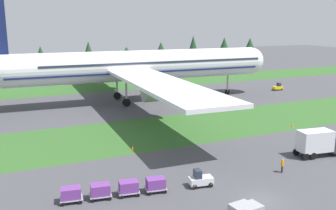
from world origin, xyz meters
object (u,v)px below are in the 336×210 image
at_px(pushback_tractor, 278,87).
at_px(catering_truck, 321,142).
at_px(airliner, 131,66).
at_px(taxiway_marker_1, 292,125).
at_px(cargo_dolly_lead, 156,184).
at_px(cargo_dolly_second, 129,187).
at_px(taxiway_marker_0, 133,148).
at_px(cargo_dolly_fourth, 71,194).
at_px(cargo_dolly_third, 100,190).
at_px(ground_crew_marshaller, 282,165).
at_px(baggage_tug, 200,179).

bearing_deg(pushback_tractor, catering_truck, 148.35).
xyz_separation_m(airliner, taxiway_marker_1, (18.50, -31.03, -7.94)).
bearing_deg(cargo_dolly_lead, pushback_tractor, 137.85).
xyz_separation_m(cargo_dolly_lead, taxiway_marker_1, (31.22, 13.67, -0.66)).
distance_m(cargo_dolly_second, taxiway_marker_0, 14.16).
bearing_deg(cargo_dolly_fourth, cargo_dolly_third, 90.00).
relative_size(cargo_dolly_third, taxiway_marker_1, 4.68).
distance_m(cargo_dolly_lead, taxiway_marker_1, 34.09).
height_order(taxiway_marker_0, taxiway_marker_1, taxiway_marker_0).
relative_size(cargo_dolly_third, cargo_dolly_fourth, 1.00).
bearing_deg(ground_crew_marshaller, pushback_tractor, -170.51).
bearing_deg(pushback_tractor, cargo_dolly_second, 129.86).
relative_size(cargo_dolly_lead, taxiway_marker_1, 4.68).
bearing_deg(catering_truck, pushback_tractor, 154.09).
bearing_deg(taxiway_marker_0, cargo_dolly_lead, -99.12).
relative_size(airliner, cargo_dolly_second, 35.19).
height_order(airliner, cargo_dolly_lead, airliner).
distance_m(cargo_dolly_second, taxiway_marker_1, 36.57).
xyz_separation_m(cargo_dolly_lead, ground_crew_marshaller, (15.83, -1.42, 0.03)).
bearing_deg(ground_crew_marshaller, cargo_dolly_fourth, -46.99).
height_order(catering_truck, taxiway_marker_1, catering_truck).
bearing_deg(airliner, cargo_dolly_third, -20.24).
bearing_deg(baggage_tug, ground_crew_marshaller, 95.45).
relative_size(catering_truck, ground_crew_marshaller, 4.15).
bearing_deg(cargo_dolly_third, airliner, 165.99).
xyz_separation_m(cargo_dolly_fourth, pushback_tractor, (61.52, 41.53, -0.10)).
xyz_separation_m(cargo_dolly_third, ground_crew_marshaller, (21.56, -2.31, 0.03)).
distance_m(baggage_tug, cargo_dolly_lead, 5.03).
height_order(cargo_dolly_lead, taxiway_marker_0, cargo_dolly_lead).
relative_size(cargo_dolly_second, cargo_dolly_third, 1.00).
xyz_separation_m(airliner, ground_crew_marshaller, (3.10, -46.11, -7.25)).
xyz_separation_m(baggage_tug, ground_crew_marshaller, (10.86, -0.64, 0.13)).
bearing_deg(cargo_dolly_third, cargo_dolly_second, 90.00).
relative_size(catering_truck, taxiway_marker_0, 12.59).
height_order(cargo_dolly_third, pushback_tractor, pushback_tractor).
height_order(cargo_dolly_fourth, taxiway_marker_0, cargo_dolly_fourth).
xyz_separation_m(cargo_dolly_third, cargo_dolly_fourth, (-2.87, 0.45, 0.00)).
relative_size(pushback_tractor, ground_crew_marshaller, 1.53).
height_order(ground_crew_marshaller, taxiway_marker_0, ground_crew_marshaller).
bearing_deg(cargo_dolly_second, ground_crew_marshaller, 93.16).
xyz_separation_m(baggage_tug, cargo_dolly_third, (-10.70, 1.66, 0.10)).
bearing_deg(cargo_dolly_lead, ground_crew_marshaller, 93.73).
xyz_separation_m(cargo_dolly_second, pushback_tractor, (55.78, 42.42, -0.10)).
bearing_deg(cargo_dolly_second, baggage_tug, 90.00).
xyz_separation_m(baggage_tug, cargo_dolly_lead, (-4.97, 0.77, 0.10)).
xyz_separation_m(cargo_dolly_second, cargo_dolly_third, (-2.87, 0.45, 0.00)).
distance_m(cargo_dolly_second, pushback_tractor, 70.08).
distance_m(cargo_dolly_third, taxiway_marker_0, 15.04).
xyz_separation_m(cargo_dolly_fourth, catering_truck, (33.02, -0.30, 1.03)).
bearing_deg(airliner, taxiway_marker_1, 33.41).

